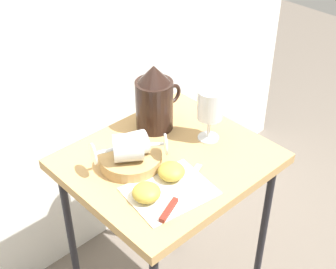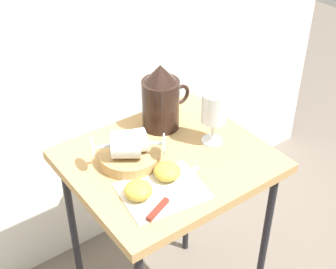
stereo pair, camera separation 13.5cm
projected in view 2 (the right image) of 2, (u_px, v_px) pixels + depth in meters
The scene contains 10 objects.
table at pixel (168, 177), 1.44m from camera, with size 0.56×0.49×0.73m.
linen_napkin at pixel (163, 191), 1.28m from camera, with size 0.22×0.17×0.00m, color silver.
basket_tray at pixel (130, 156), 1.37m from camera, with size 0.18×0.18×0.04m, color tan.
pitcher at pixel (161, 102), 1.48m from camera, with size 0.17×0.12×0.21m.
wine_glass_upright at pixel (214, 110), 1.39m from camera, with size 0.08×0.08×0.17m.
wine_glass_tipped_near at pixel (128, 144), 1.32m from camera, with size 0.16×0.14×0.08m.
wine_glass_tipped_far at pixel (128, 142), 1.34m from camera, with size 0.16×0.11×0.07m.
apple_half_left at pixel (138, 190), 1.25m from camera, with size 0.07×0.07×0.04m, color #B29938.
apple_half_right at pixel (167, 171), 1.31m from camera, with size 0.07×0.07×0.04m, color #B29938.
knife at pixel (167, 200), 1.24m from camera, with size 0.23×0.10×0.01m.
Camera 2 is at (-0.65, -0.89, 1.60)m, focal length 52.03 mm.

